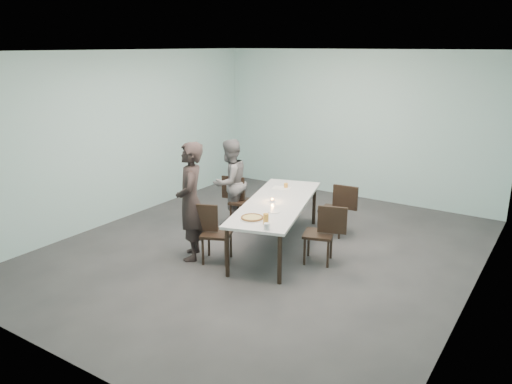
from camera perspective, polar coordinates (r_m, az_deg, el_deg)
The scene contains 16 objects.
ground at distance 7.84m, azimuth 0.85°, elevation -6.65°, with size 7.00×7.00×0.00m, color #333335.
room_shell at distance 7.29m, azimuth 0.92°, elevation 8.15°, with size 6.02×7.02×3.01m.
table at distance 7.74m, azimuth 2.36°, elevation -1.51°, with size 1.58×2.75×0.75m.
chair_near_left at distance 7.32m, azimuth -5.13°, elevation -4.22°, with size 0.65×0.55×0.87m.
chair_far_left at distance 8.77m, azimuth -1.96°, elevation -0.63°, with size 0.65×0.50×0.87m.
chair_near_right at distance 7.31m, azimuth 7.80°, elevation -4.35°, with size 0.65×0.53×0.87m.
chair_far_right at distance 8.41m, azimuth 9.40°, elevation -1.61°, with size 0.63×0.46×0.87m.
diner_near at distance 7.36m, azimuth -7.48°, elevation -1.08°, with size 0.64×0.42×1.76m, color black.
diner_far at distance 8.76m, azimuth -2.98°, elevation 1.11°, with size 0.74×0.58×1.52m, color slate.
pizza at distance 6.95m, azimuth -0.45°, elevation -2.97°, with size 0.34×0.34×0.04m.
side_plate at distance 7.25m, azimuth 2.07°, elevation -2.24°, with size 0.18×0.18×0.01m, color white.
beer_glass at distance 6.73m, azimuth 1.14°, elevation -3.11°, with size 0.08×0.08×0.15m, color orange.
water_tumbler at distance 6.55m, azimuth 1.24°, elevation -3.97°, with size 0.08×0.08×0.09m, color silver.
tealight at distance 7.70m, azimuth 1.87°, elevation -0.99°, with size 0.06×0.06×0.05m.
amber_tumbler at distance 8.47m, azimuth 3.44°, elevation 0.75°, with size 0.07×0.07×0.08m, color orange.
menu at distance 8.45m, azimuth 2.94°, elevation 0.46°, with size 0.30×0.22×0.01m, color silver.
Camera 1 is at (3.84, -6.11, 3.09)m, focal length 35.00 mm.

